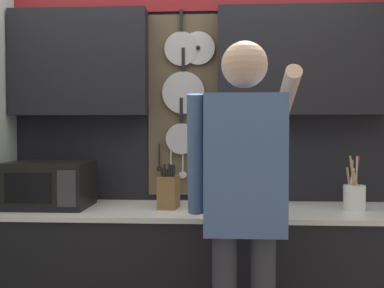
# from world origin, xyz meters

# --- Properties ---
(base_cabinet_counter) EXTENTS (2.52, 0.62, 0.88)m
(base_cabinet_counter) POSITION_xyz_m (0.00, -0.00, 0.44)
(base_cabinet_counter) COLOR black
(base_cabinet_counter) RESTS_ON ground_plane
(back_wall_unit) EXTENTS (3.09, 0.20, 2.45)m
(back_wall_unit) POSITION_xyz_m (0.01, 0.27, 1.50)
(back_wall_unit) COLOR black
(back_wall_unit) RESTS_ON ground_plane
(microwave) EXTENTS (0.50, 0.37, 0.28)m
(microwave) POSITION_xyz_m (-0.91, -0.01, 1.02)
(microwave) COLOR black
(microwave) RESTS_ON base_cabinet_counter
(knife_block) EXTENTS (0.13, 0.16, 0.28)m
(knife_block) POSITION_xyz_m (-0.16, -0.01, 0.99)
(knife_block) COLOR brown
(knife_block) RESTS_ON base_cabinet_counter
(utensil_crock) EXTENTS (0.13, 0.13, 0.34)m
(utensil_crock) POSITION_xyz_m (0.96, -0.01, 0.97)
(utensil_crock) COLOR white
(utensil_crock) RESTS_ON base_cabinet_counter
(person) EXTENTS (0.54, 0.65, 1.78)m
(person) POSITION_xyz_m (0.26, -0.58, 1.07)
(person) COLOR #383842
(person) RESTS_ON ground_plane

